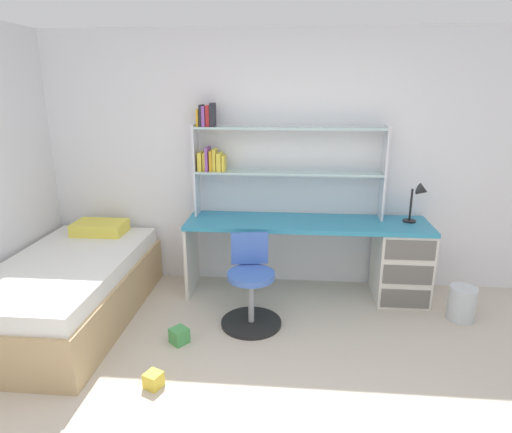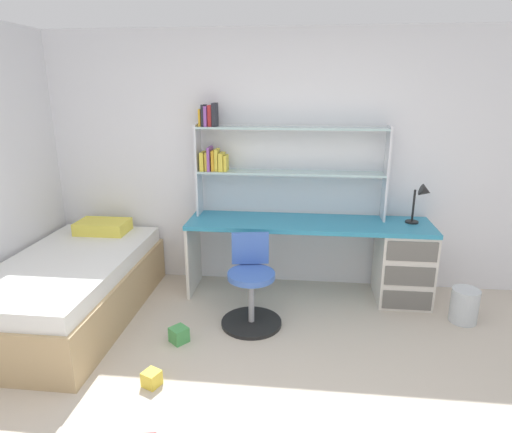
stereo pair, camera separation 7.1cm
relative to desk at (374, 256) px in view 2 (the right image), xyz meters
The scene contains 9 objects.
room_shell 2.36m from the desk, 158.09° to the right, with size 5.75×5.63×2.50m.
desk is the anchor object (origin of this frame).
bookshelf_hutch 1.42m from the desk, behind, with size 1.81×0.22×1.08m.
desk_lamp 0.69m from the desk, ahead, with size 0.20×0.16×0.38m.
swivel_chair 1.26m from the desk, 151.42° to the right, with size 0.52×0.52×0.77m.
bed_platform 2.77m from the desk, 166.02° to the right, with size 1.06×1.93×0.68m.
waste_bin 0.87m from the desk, 27.31° to the right, with size 0.23×0.23×0.30m, color silver.
toy_block_green_2 1.94m from the desk, 149.63° to the right, with size 0.12×0.12×0.12m, color #479E51.
toy_block_yellow_3 2.29m from the desk, 138.16° to the right, with size 0.11×0.11×0.11m, color gold.
Camera 2 is at (0.17, -1.94, 1.97)m, focal length 30.57 mm.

